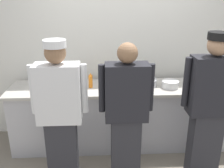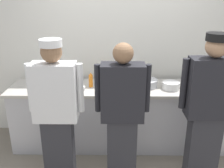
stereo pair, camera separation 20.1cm
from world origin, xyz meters
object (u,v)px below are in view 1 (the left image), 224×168
object	(u,v)px
squeeze_bottle_spare	(104,77)
deli_cup	(75,84)
ramekin_green_sauce	(202,81)
ramekin_yellow_sauce	(72,83)
chefs_knife	(191,86)
squeeze_bottle_secondary	(116,78)
ramekin_red_sauce	(82,89)
plate_stack_front	(170,84)
sheet_tray	(50,87)
chef_near_left	(60,112)
mixing_bowl_steel	(146,82)
chef_center	(126,112)
squeeze_bottle_primary	(91,81)
chef_far_right	(209,105)

from	to	relation	value
squeeze_bottle_spare	deli_cup	distance (m)	0.42
ramekin_green_sauce	ramekin_yellow_sauce	bearing A→B (deg)	178.82
ramekin_yellow_sauce	deli_cup	bearing A→B (deg)	-67.51
chefs_knife	squeeze_bottle_secondary	bearing A→B (deg)	169.95
ramekin_red_sauce	deli_cup	distance (m)	0.16
plate_stack_front	sheet_tray	bearing A→B (deg)	176.89
deli_cup	ramekin_yellow_sauce	bearing A→B (deg)	112.49
plate_stack_front	ramekin_yellow_sauce	distance (m)	1.35
squeeze_bottle_spare	deli_cup	bearing A→B (deg)	-158.35
chef_near_left	mixing_bowl_steel	distance (m)	1.32
chef_center	ramekin_yellow_sauce	bearing A→B (deg)	128.35
chef_near_left	sheet_tray	bearing A→B (deg)	107.72
chef_center	chefs_knife	distance (m)	1.18
deli_cup	ramekin_green_sauce	bearing A→B (deg)	2.65
plate_stack_front	squeeze_bottle_primary	bearing A→B (deg)	176.62
ramekin_red_sauce	chefs_knife	size ratio (longest dim) A/B	0.37
chef_center	ramekin_green_sauce	world-z (taller)	chef_center
sheet_tray	chefs_knife	distance (m)	1.94
chef_center	ramekin_red_sauce	size ratio (longest dim) A/B	16.30
chef_near_left	chef_far_right	xyz separation A→B (m)	(1.65, 0.04, 0.03)
ramekin_yellow_sauce	ramekin_red_sauce	world-z (taller)	ramekin_red_sauce
mixing_bowl_steel	sheet_tray	world-z (taller)	mixing_bowl_steel
plate_stack_front	ramekin_red_sauce	world-z (taller)	plate_stack_front
deli_cup	chefs_knife	distance (m)	1.59
plate_stack_front	mixing_bowl_steel	size ratio (longest dim) A/B	0.74
sheet_tray	squeeze_bottle_primary	distance (m)	0.57
ramekin_green_sauce	ramekin_red_sauce	xyz separation A→B (m)	(-1.70, -0.20, -0.00)
sheet_tray	ramekin_red_sauce	world-z (taller)	ramekin_red_sauce
sheet_tray	squeeze_bottle_secondary	bearing A→B (deg)	6.40
mixing_bowl_steel	chefs_knife	world-z (taller)	mixing_bowl_steel
mixing_bowl_steel	sheet_tray	distance (m)	1.32
squeeze_bottle_primary	deli_cup	xyz separation A→B (m)	(-0.21, 0.00, -0.04)
mixing_bowl_steel	ramekin_red_sauce	xyz separation A→B (m)	(-0.87, -0.14, -0.02)
chef_far_right	mixing_bowl_steel	distance (m)	0.95
ramekin_green_sauce	ramekin_red_sauce	size ratio (longest dim) A/B	1.06
ramekin_green_sauce	chef_near_left	bearing A→B (deg)	-156.15
ramekin_yellow_sauce	deli_cup	size ratio (longest dim) A/B	1.00
chef_near_left	ramekin_green_sauce	xyz separation A→B (m)	(1.89, 0.84, 0.02)
squeeze_bottle_primary	deli_cup	world-z (taller)	squeeze_bottle_primary
squeeze_bottle_primary	ramekin_red_sauce	bearing A→B (deg)	-134.49
deli_cup	squeeze_bottle_secondary	bearing A→B (deg)	12.34
mixing_bowl_steel	deli_cup	size ratio (longest dim) A/B	2.84
ramekin_yellow_sauce	squeeze_bottle_spare	bearing A→B (deg)	4.51
chef_center	chef_far_right	world-z (taller)	chef_far_right
squeeze_bottle_spare	chef_center	bearing A→B (deg)	-75.42
mixing_bowl_steel	ramekin_red_sauce	size ratio (longest dim) A/B	3.06
mixing_bowl_steel	ramekin_yellow_sauce	world-z (taller)	mixing_bowl_steel
mixing_bowl_steel	sheet_tray	size ratio (longest dim) A/B	0.75
chef_near_left	squeeze_bottle_spare	xyz separation A→B (m)	(0.49, 0.91, 0.09)
ramekin_yellow_sauce	ramekin_red_sauce	xyz separation A→B (m)	(0.15, -0.24, 0.00)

